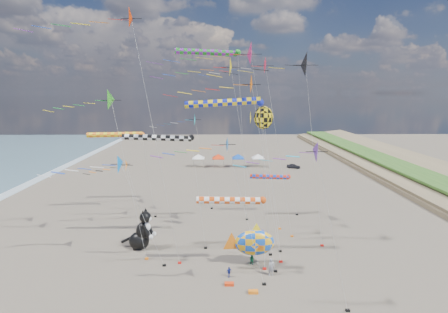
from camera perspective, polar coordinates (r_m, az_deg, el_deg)
name	(u,v)px	position (r m, az deg, el deg)	size (l,w,h in m)	color
delta_kite_0	(221,69)	(41.15, -0.42, 14.14)	(12.63, 2.52, 22.66)	#DCC20B
delta_kite_1	(300,154)	(27.93, 12.29, 0.37)	(9.89, 1.90, 14.97)	#5F23A4
delta_kite_2	(243,54)	(45.49, 3.07, 16.37)	(17.30, 3.27, 25.06)	#D91865
delta_kite_3	(120,167)	(37.17, -16.63, -1.59)	(11.22, 2.23, 12.41)	#0E7BE1
delta_kite_4	(305,66)	(41.00, 13.11, 14.15)	(12.85, 3.12, 23.08)	black
delta_kite_5	(103,102)	(38.48, -19.14, 8.40)	(10.36, 2.45, 18.95)	green
delta_kite_6	(262,67)	(42.98, 6.20, 14.33)	(11.17, 2.24, 22.87)	red
delta_kite_7	(118,169)	(46.71, -16.86, -1.98)	(7.98, 1.77, 10.04)	orange
delta_kite_8	(188,121)	(54.27, -5.94, 5.79)	(9.39, 2.04, 15.50)	#19BDC5
delta_kite_9	(252,87)	(35.81, 4.61, 11.28)	(10.82, 2.15, 20.43)	#FE6701
delta_kite_10	(114,19)	(37.60, -17.56, 20.60)	(15.08, 2.34, 26.91)	red
delta_kite_11	(206,150)	(31.50, -3.02, 1.08)	(10.94, 1.66, 14.61)	blue
windsock_0	(160,138)	(40.10, -10.37, 2.93)	(9.45, 0.70, 13.77)	black
windsock_1	(118,135)	(52.66, -16.96, 3.38)	(9.50, 0.78, 12.88)	orange
windsock_2	(226,103)	(37.40, 0.41, 8.68)	(9.70, 0.79, 17.79)	#121FB6
windsock_3	(210,53)	(49.08, -2.33, 16.53)	(10.13, 0.83, 24.22)	#198C1E
windsock_4	(234,201)	(35.21, 1.57, -7.22)	(8.31, 0.75, 8.19)	#D8480F
windsock_5	(272,177)	(52.81, 7.79, -3.33)	(7.46, 0.72, 6.41)	red
angelfish_kite	(262,119)	(40.64, 6.21, 6.14)	(3.74, 3.02, 16.92)	yellow
cat_inflatable	(141,228)	(43.64, -13.42, -11.35)	(3.67, 1.84, 4.96)	black
fish_inflatable	(254,242)	(38.66, 4.92, -13.81)	(5.73, 2.14, 4.80)	blue
person_adult	(271,267)	(37.62, 7.71, -17.46)	(0.66, 0.44, 1.82)	gray
child_green	(252,260)	(39.50, 4.60, -16.45)	(0.60, 0.47, 1.24)	#20844E
child_blue	(229,272)	(37.20, 0.81, -18.32)	(0.66, 0.27, 1.12)	#2435A2
kite_bag_0	(229,284)	(36.01, 0.86, -20.10)	(0.90, 0.44, 0.30)	red
kite_bag_1	(261,232)	(47.97, 5.98, -12.09)	(0.90, 0.44, 0.30)	#1212B5
kite_bag_2	(253,292)	(34.97, 4.79, -21.15)	(0.90, 0.44, 0.30)	orange
tent_row	(228,155)	(87.72, 0.70, 0.31)	(19.20, 4.20, 3.80)	white
parked_car	(294,166)	(88.23, 11.29, -1.55)	(1.33, 3.31, 1.13)	#26262D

